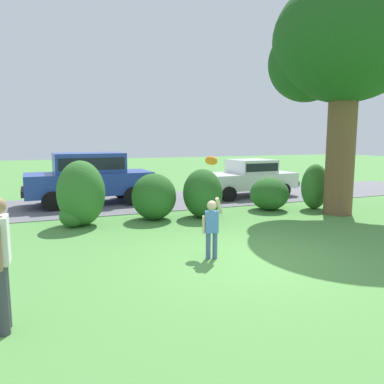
% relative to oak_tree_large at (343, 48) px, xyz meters
% --- Properties ---
extents(ground_plane, '(80.00, 80.00, 0.00)m').
position_rel_oak_tree_large_xyz_m(ground_plane, '(-5.07, -3.27, -5.24)').
color(ground_plane, '#518E42').
extents(driveway_strip, '(28.00, 4.40, 0.02)m').
position_rel_oak_tree_large_xyz_m(driveway_strip, '(-5.07, 4.36, -5.23)').
color(driveway_strip, slate).
rests_on(driveway_strip, ground).
extents(oak_tree_large, '(4.54, 4.60, 7.40)m').
position_rel_oak_tree_large_xyz_m(oak_tree_large, '(0.00, 0.00, 0.00)').
color(oak_tree_large, brown).
rests_on(oak_tree_large, ground).
extents(shrub_near_tree, '(1.33, 1.36, 1.84)m').
position_rel_oak_tree_large_xyz_m(shrub_near_tree, '(-7.99, 1.18, -4.37)').
color(shrub_near_tree, '#33702B').
rests_on(shrub_near_tree, ground).
extents(shrub_centre_left, '(1.35, 1.36, 1.40)m').
position_rel_oak_tree_large_xyz_m(shrub_centre_left, '(-5.84, 1.20, -4.54)').
color(shrub_centre_left, '#286023').
rests_on(shrub_centre_left, ground).
extents(shrub_centre, '(1.20, 1.37, 1.51)m').
position_rel_oak_tree_large_xyz_m(shrub_centre, '(-4.36, 0.93, -4.48)').
color(shrub_centre, '#286023').
rests_on(shrub_centre, ground).
extents(shrub_centre_right, '(1.33, 1.33, 1.12)m').
position_rel_oak_tree_large_xyz_m(shrub_centre_right, '(-1.71, 1.25, -4.68)').
color(shrub_centre_right, '#286023').
rests_on(shrub_centre_right, ground).
extents(shrub_far_end, '(1.00, 0.81, 1.57)m').
position_rel_oak_tree_large_xyz_m(shrub_far_end, '(-0.14, 0.82, -4.46)').
color(shrub_far_end, '#33702B').
rests_on(shrub_far_end, ground).
extents(parked_sedan, '(4.47, 2.24, 1.56)m').
position_rel_oak_tree_large_xyz_m(parked_sedan, '(-0.91, 4.21, -4.39)').
color(parked_sedan, white).
rests_on(parked_sedan, ground).
extents(parked_suv, '(4.76, 2.22, 1.92)m').
position_rel_oak_tree_large_xyz_m(parked_suv, '(-7.34, 4.64, -4.16)').
color(parked_suv, '#28429E').
rests_on(parked_suv, ground).
extents(child_thrower, '(0.47, 0.22, 1.29)m').
position_rel_oak_tree_large_xyz_m(child_thrower, '(-5.79, -2.89, -4.52)').
color(child_thrower, '#4C608C').
rests_on(child_thrower, ground).
extents(frisbee, '(0.33, 0.25, 0.28)m').
position_rel_oak_tree_large_xyz_m(frisbee, '(-5.40, -1.99, -3.28)').
color(frisbee, orange).
extents(adult_onlooker, '(0.22, 0.53, 1.74)m').
position_rel_oak_tree_large_xyz_m(adult_onlooker, '(-9.48, -4.60, -4.26)').
color(adult_onlooker, '#3F3F4C').
rests_on(adult_onlooker, ground).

